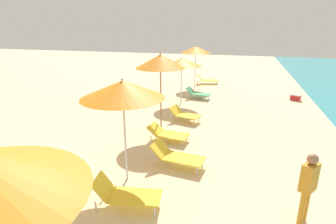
% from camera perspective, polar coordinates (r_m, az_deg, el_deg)
% --- Properties ---
extents(umbrella_third, '(2.02, 2.02, 2.69)m').
position_cam_1_polar(umbrella_third, '(6.38, -9.75, 4.77)').
color(umbrella_third, silver).
rests_on(umbrella_third, ground).
extents(lounger_third_shoreside, '(1.57, 0.81, 0.64)m').
position_cam_1_polar(lounger_third_shoreside, '(7.70, 1.87, -9.35)').
color(lounger_third_shoreside, yellow).
rests_on(lounger_third_shoreside, ground).
extents(lounger_third_inland, '(1.52, 0.85, 0.71)m').
position_cam_1_polar(lounger_third_inland, '(6.18, -9.12, -16.92)').
color(lounger_third_inland, yellow).
rests_on(lounger_third_inland, ground).
extents(umbrella_fourth, '(1.83, 1.83, 2.95)m').
position_cam_1_polar(umbrella_fourth, '(9.76, -1.62, 10.83)').
color(umbrella_fourth, olive).
rests_on(umbrella_fourth, ground).
extents(lounger_fourth_shoreside, '(1.34, 0.90, 0.60)m').
position_cam_1_polar(lounger_fourth_shoreside, '(11.19, 3.57, -0.48)').
color(lounger_fourth_shoreside, yellow).
rests_on(lounger_fourth_shoreside, ground).
extents(lounger_fourth_inland, '(1.44, 0.80, 0.53)m').
position_cam_1_polar(lounger_fourth_inland, '(9.32, -0.05, -4.61)').
color(lounger_fourth_inland, yellow).
rests_on(lounger_fourth_inland, ground).
extents(umbrella_fifth, '(2.06, 2.06, 2.36)m').
position_cam_1_polar(umbrella_fifth, '(13.54, 2.91, 10.61)').
color(umbrella_fifth, silver).
rests_on(umbrella_fifth, ground).
extents(lounger_fifth_shoreside, '(1.37, 0.78, 0.60)m').
position_cam_1_polar(lounger_fifth_shoreside, '(14.81, 6.38, 4.06)').
color(lounger_fifth_shoreside, '#4CA572').
rests_on(lounger_fifth_shoreside, ground).
extents(umbrella_farthest, '(1.94, 1.94, 2.71)m').
position_cam_1_polar(umbrella_farthest, '(17.40, 6.00, 13.17)').
color(umbrella_farthest, silver).
rests_on(umbrella_farthest, ground).
extents(lounger_farthest_shoreside, '(1.59, 0.94, 0.66)m').
position_cam_1_polar(lounger_farthest_shoreside, '(18.85, 8.27, 6.96)').
color(lounger_farthest_shoreside, yellow).
rests_on(lounger_farthest_shoreside, ground).
extents(person_walking_near, '(0.39, 0.42, 1.56)m').
position_cam_1_polar(person_walking_near, '(6.01, 27.91, -13.29)').
color(person_walking_near, orange).
rests_on(person_walking_near, ground).
extents(cooler_box, '(0.58, 0.49, 0.32)m').
position_cam_1_polar(cooler_box, '(16.00, 25.73, 2.85)').
color(cooler_box, red).
rests_on(cooler_box, ground).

